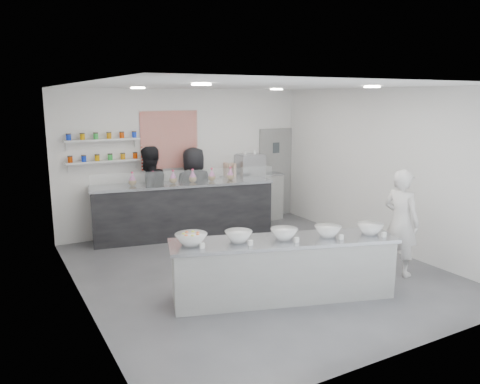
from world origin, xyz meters
name	(u,v)px	position (x,y,z in m)	size (l,w,h in m)	color
floor	(256,270)	(0.00, 0.00, 0.00)	(6.00, 6.00, 0.00)	#515156
ceiling	(258,86)	(0.00, 0.00, 3.00)	(6.00, 6.00, 0.00)	white
back_wall	(185,160)	(0.00, 3.00, 1.50)	(5.50, 5.50, 0.00)	white
left_wall	(79,199)	(-2.75, 0.00, 1.50)	(6.00, 6.00, 0.00)	white
right_wall	(382,169)	(2.75, 0.00, 1.50)	(6.00, 6.00, 0.00)	white
back_door	(275,173)	(2.30, 2.97, 1.05)	(0.88, 0.04, 2.10)	gray
pattern_panel	(170,140)	(-0.35, 2.98, 1.95)	(1.25, 0.03, 1.20)	red
jar_shelf_lower	(104,161)	(-1.75, 2.90, 1.60)	(1.45, 0.22, 0.04)	silver
jar_shelf_upper	(102,140)	(-1.75, 2.90, 2.02)	(1.45, 0.22, 0.04)	silver
preserve_jars	(103,147)	(-1.75, 2.88, 1.88)	(1.45, 0.10, 0.56)	#C03800
downlight_0	(201,84)	(-1.40, -1.00, 2.98)	(0.24, 0.24, 0.02)	white
downlight_1	(372,87)	(1.40, -1.00, 2.98)	(0.24, 0.24, 0.02)	white
downlight_2	(138,88)	(-1.40, 1.60, 2.98)	(0.24, 0.24, 0.02)	white
downlight_3	(276,89)	(1.40, 1.60, 2.98)	(0.24, 0.24, 0.02)	white
prep_counter	(283,269)	(-0.22, -1.11, 0.44)	(3.21, 0.73, 0.87)	#9A9A96
back_bar	(184,210)	(-0.32, 2.35, 0.57)	(3.65, 0.67, 1.13)	black
sneeze_guard	(186,178)	(-0.38, 2.04, 1.28)	(3.60, 0.02, 0.31)	white
espresso_ledge	(252,198)	(1.55, 2.78, 0.54)	(1.46, 0.47, 1.09)	#9A9A96
espresso_machine	(250,165)	(1.49, 2.78, 1.32)	(0.60, 0.42, 0.46)	#93969E
cup_stacks	(231,170)	(1.00, 2.78, 1.24)	(0.24, 0.24, 0.30)	#D6B195
prep_bowls	(284,234)	(-0.22, -1.11, 0.95)	(2.98, 0.48, 0.15)	white
label_cards	(314,244)	(-0.06, -1.60, 0.91)	(2.66, 0.04, 0.07)	white
cookie_bags	(183,176)	(-0.32, 2.35, 1.27)	(2.15, 0.15, 0.27)	#C55BA9
woman_prep	(401,222)	(1.95, -1.24, 0.86)	(0.63, 0.41, 1.73)	white
staff_left	(149,193)	(-0.96, 2.60, 0.94)	(0.91, 0.71, 1.88)	black
staff_right	(194,190)	(0.02, 2.60, 0.91)	(0.89, 0.58, 1.81)	black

